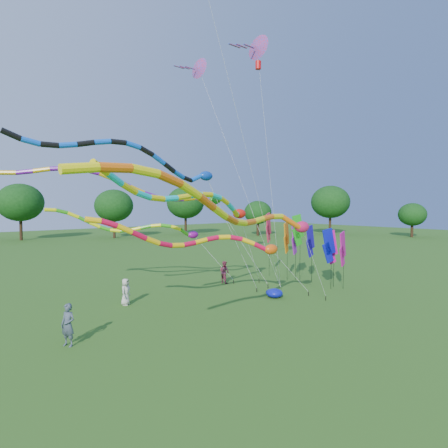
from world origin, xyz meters
TOP-DOWN VIEW (x-y plane):
  - ground at (0.00, 0.00)m, footprint 160.00×160.00m
  - tree_ring at (-1.09, -2.27)m, footprint 121.69×119.28m
  - tube_kite_red at (-3.64, 3.68)m, footprint 13.27×2.89m
  - tube_kite_orange at (-5.64, -1.37)m, footprint 16.50×4.11m
  - tube_kite_purple at (-5.73, 7.98)m, footprint 15.33×5.61m
  - tube_kite_blue at (-7.19, 4.44)m, footprint 14.79×1.16m
  - tube_kite_cyan at (-4.13, 3.76)m, footprint 14.80×5.98m
  - tube_kite_green at (-4.48, 10.47)m, footprint 11.80×4.77m
  - delta_kite_high_a at (0.07, 3.95)m, footprint 4.69×1.68m
  - delta_kite_high_c at (0.48, 10.75)m, footprint 4.28×7.66m
  - banner_pole_red at (5.88, 8.35)m, footprint 1.10×0.53m
  - banner_pole_blue_a at (5.66, 2.34)m, footprint 1.14×0.41m
  - banner_pole_violet at (6.14, 5.80)m, footprint 1.13×0.42m
  - banner_pole_magenta_b at (6.24, 1.60)m, footprint 1.15×0.36m
  - banner_pole_green at (6.15, 5.51)m, footprint 1.15×0.33m
  - banner_pole_blue_b at (6.57, 4.63)m, footprint 1.16×0.20m
  - banner_pole_orange at (5.51, 6.09)m, footprint 1.11×0.51m
  - banner_pole_magenta_a at (6.35, 2.59)m, footprint 1.15×0.33m
  - blue_nylon_heap at (1.41, 3.16)m, footprint 1.17×1.51m
  - person_a at (-7.19, 7.64)m, footprint 0.92×0.88m
  - person_b at (-11.90, 3.14)m, footprint 0.70×0.79m
  - person_c at (1.32, 8.63)m, footprint 0.69×0.86m

SIDE VIEW (x-z plane):
  - ground at x=0.00m, z-range 0.00..0.00m
  - blue_nylon_heap at x=1.41m, z-range -0.04..0.53m
  - person_a at x=-7.19m, z-range 0.00..1.59m
  - person_c at x=1.32m, z-range 0.00..1.70m
  - person_b at x=-11.90m, z-range 0.00..1.82m
  - banner_pole_magenta_b at x=6.24m, z-range 0.81..4.96m
  - banner_pole_magenta_a at x=6.35m, z-range 0.83..4.99m
  - banner_pole_blue_a at x=5.66m, z-range 0.92..5.27m
  - banner_pole_blue_b at x=6.57m, z-range 0.96..5.40m
  - banner_pole_violet at x=6.14m, z-range 1.01..5.56m
  - banner_pole_orange at x=5.51m, z-range 1.08..5.76m
  - tube_kite_red at x=-3.64m, z-range 0.89..6.84m
  - banner_pole_green at x=6.15m, z-range 1.36..6.62m
  - banner_pole_red at x=5.88m, z-range 1.39..6.73m
  - tube_kite_green at x=-4.48m, z-range 1.23..7.54m
  - tree_ring at x=-1.09m, z-range 0.74..10.38m
  - tube_kite_orange at x=-5.64m, z-range 1.72..9.50m
  - tube_kite_cyan at x=-4.13m, z-range 1.97..10.18m
  - tube_kite_purple at x=-5.73m, z-range 2.57..11.37m
  - tube_kite_blue at x=-7.19m, z-range 3.35..13.03m
  - delta_kite_high_a at x=0.07m, z-range 7.43..24.14m
  - delta_kite_high_c at x=0.48m, z-range 7.57..25.41m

